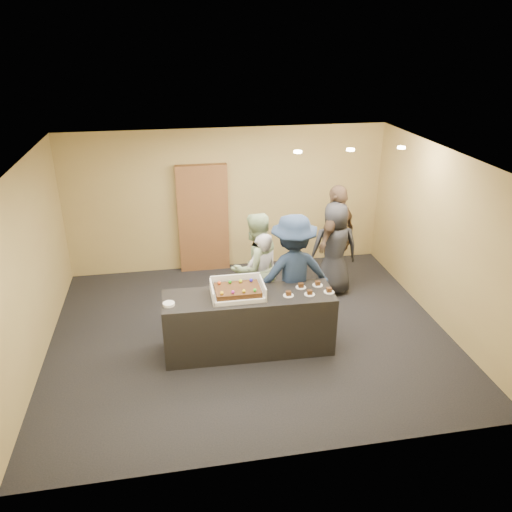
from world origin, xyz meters
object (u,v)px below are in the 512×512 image
Objects in this scene: person_dark_suit at (334,248)px; storage_cabinet at (203,219)px; cake_box at (237,292)px; person_navy_man at (293,274)px; person_server_grey at (262,278)px; person_brown_extra at (336,238)px; serving_counter at (249,323)px; sheet_cake at (238,290)px; person_sage_man at (255,267)px; plate_stack at (169,304)px.

storage_cabinet is at bearing -26.22° from person_dark_suit.
cake_box is at bearing 43.54° from person_dark_suit.
person_dark_suit is at bearing -137.50° from person_navy_man.
person_server_grey is 0.78× the size of person_brown_extra.
serving_counter is at bearing -9.89° from cake_box.
person_server_grey is (0.49, 0.76, -0.24)m from sheet_cake.
cake_box is 0.48× the size of person_server_grey.
storage_cabinet is 2.22m from person_server_grey.
storage_cabinet is 2.53m from person_brown_extra.
person_navy_man reaches higher than person_sage_man.
person_sage_man reaches higher than person_server_grey.
person_brown_extra is at bearing 30.50° from plate_stack.
person_server_grey is at bearing 67.96° from serving_counter.
person_server_grey is (0.73, -2.08, -0.28)m from storage_cabinet.
person_sage_man reaches higher than serving_counter.
storage_cabinet is 2.83m from cake_box.
person_dark_suit is (1.90, 1.48, -0.11)m from cake_box.
person_server_grey reaches higher than sheet_cake.
serving_counter is 1.16× the size of storage_cabinet.
person_brown_extra reaches higher than person_sage_man.
person_server_grey reaches higher than serving_counter.
person_server_grey is (0.49, 0.73, -0.19)m from cake_box.
person_server_grey is 0.80× the size of person_navy_man.
sheet_cake is at bearing -178.46° from serving_counter.
person_brown_extra reaches higher than cake_box.
plate_stack is 0.08× the size of person_navy_man.
serving_counter is 0.88m from person_server_grey.
person_dark_suit is (-0.08, -0.13, -0.13)m from person_brown_extra.
person_sage_man is at bearing -47.86° from person_navy_man.
sheet_cake is at bearing 34.78° from person_server_grey.
person_navy_man is at bearing -64.48° from storage_cabinet.
person_brown_extra is at bearing -28.53° from storage_cabinet.
person_brown_extra is (1.57, 0.71, 0.08)m from person_sage_man.
person_dark_suit is (1.42, 0.75, 0.08)m from person_server_grey.
person_server_grey is at bearing -40.66° from person_navy_man.
sheet_cake reaches higher than plate_stack.
sheet_cake is at bearing -85.15° from storage_cabinet.
person_brown_extra reaches higher than person_server_grey.
cake_box is 2.55m from person_brown_extra.
serving_counter is 1.20m from plate_stack.
plate_stack is at bearing 12.30° from person_navy_man.
storage_cabinet reaches higher than plate_stack.
storage_cabinet is 2.85m from sheet_cake.
person_navy_man is (1.14, -2.39, -0.10)m from storage_cabinet.
person_dark_suit is (1.49, 0.59, -0.05)m from person_sage_man.
person_navy_man is at bearing 16.30° from plate_stack.
storage_cabinet is 2.53m from person_dark_suit.
cake_box is 0.39× the size of person_navy_man.
cake_box is (0.24, -2.81, -0.09)m from storage_cabinet.
sheet_cake is 2.57m from person_brown_extra.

